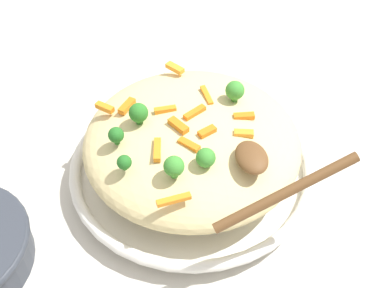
% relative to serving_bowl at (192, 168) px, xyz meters
% --- Properties ---
extents(ground_plane, '(2.40, 2.40, 0.00)m').
position_rel_serving_bowl_xyz_m(ground_plane, '(0.00, 0.00, -0.02)').
color(ground_plane, beige).
extents(serving_bowl, '(0.36, 0.36, 0.04)m').
position_rel_serving_bowl_xyz_m(serving_bowl, '(0.00, 0.00, 0.00)').
color(serving_bowl, white).
rests_on(serving_bowl, ground_plane).
extents(pasta_mound, '(0.30, 0.30, 0.09)m').
position_rel_serving_bowl_xyz_m(pasta_mound, '(0.00, 0.00, 0.05)').
color(pasta_mound, '#DBC689').
rests_on(pasta_mound, serving_bowl).
extents(carrot_piece_0, '(0.02, 0.03, 0.01)m').
position_rel_serving_bowl_xyz_m(carrot_piece_0, '(0.04, 0.06, 0.09)').
color(carrot_piece_0, orange).
rests_on(carrot_piece_0, pasta_mound).
extents(carrot_piece_1, '(0.04, 0.01, 0.01)m').
position_rel_serving_bowl_xyz_m(carrot_piece_1, '(-0.04, 0.03, 0.10)').
color(carrot_piece_1, orange).
rests_on(carrot_piece_1, pasta_mound).
extents(carrot_piece_2, '(0.03, 0.03, 0.01)m').
position_rel_serving_bowl_xyz_m(carrot_piece_2, '(-0.05, -0.08, 0.09)').
color(carrot_piece_2, orange).
rests_on(carrot_piece_2, pasta_mound).
extents(carrot_piece_3, '(0.02, 0.03, 0.01)m').
position_rel_serving_bowl_xyz_m(carrot_piece_3, '(-0.01, 0.01, 0.10)').
color(carrot_piece_3, orange).
rests_on(carrot_piece_3, pasta_mound).
extents(carrot_piece_4, '(0.03, 0.03, 0.01)m').
position_rel_serving_bowl_xyz_m(carrot_piece_4, '(-0.12, -0.00, 0.09)').
color(carrot_piece_4, orange).
rests_on(carrot_piece_4, pasta_mound).
extents(carrot_piece_5, '(0.03, 0.03, 0.01)m').
position_rel_serving_bowl_xyz_m(carrot_piece_5, '(0.01, -0.02, 0.10)').
color(carrot_piece_5, orange).
rests_on(carrot_piece_5, pasta_mound).
extents(carrot_piece_6, '(0.01, 0.03, 0.01)m').
position_rel_serving_bowl_xyz_m(carrot_piece_6, '(0.01, 0.07, 0.10)').
color(carrot_piece_6, orange).
rests_on(carrot_piece_6, pasta_mound).
extents(carrot_piece_7, '(0.04, 0.02, 0.01)m').
position_rel_serving_bowl_xyz_m(carrot_piece_7, '(0.04, -0.05, 0.10)').
color(carrot_piece_7, orange).
rests_on(carrot_piece_7, pasta_mound).
extents(carrot_piece_8, '(0.01, 0.03, 0.01)m').
position_rel_serving_bowl_xyz_m(carrot_piece_8, '(-0.03, -0.03, 0.10)').
color(carrot_piece_8, orange).
rests_on(carrot_piece_8, pasta_mound).
extents(carrot_piece_9, '(0.02, 0.03, 0.01)m').
position_rel_serving_bowl_xyz_m(carrot_piece_9, '(0.03, 0.01, 0.10)').
color(carrot_piece_9, orange).
rests_on(carrot_piece_9, pasta_mound).
extents(carrot_piece_10, '(0.03, 0.03, 0.01)m').
position_rel_serving_bowl_xyz_m(carrot_piece_10, '(0.04, -0.01, 0.10)').
color(carrot_piece_10, orange).
rests_on(carrot_piece_10, pasta_mound).
extents(carrot_piece_11, '(0.03, 0.03, 0.01)m').
position_rel_serving_bowl_xyz_m(carrot_piece_11, '(-0.05, -0.11, 0.09)').
color(carrot_piece_11, orange).
rests_on(carrot_piece_11, pasta_mound).
extents(carrot_piece_12, '(0.01, 0.04, 0.01)m').
position_rel_serving_bowl_xyz_m(carrot_piece_12, '(0.12, -0.05, 0.09)').
color(carrot_piece_12, orange).
rests_on(carrot_piece_12, pasta_mound).
extents(broccoli_floret_0, '(0.03, 0.03, 0.03)m').
position_rel_serving_bowl_xyz_m(broccoli_floret_0, '(-0.03, 0.07, 0.11)').
color(broccoli_floret_0, '#377928').
rests_on(broccoli_floret_0, pasta_mound).
extents(broccoli_floret_1, '(0.02, 0.02, 0.03)m').
position_rel_serving_bowl_xyz_m(broccoli_floret_1, '(0.08, -0.00, 0.11)').
color(broccoli_floret_1, '#377928').
rests_on(broccoli_floret_1, pasta_mound).
extents(broccoli_floret_2, '(0.02, 0.02, 0.02)m').
position_rel_serving_bowl_xyz_m(broccoli_floret_2, '(0.06, -0.10, 0.10)').
color(broccoli_floret_2, '#205B1C').
rests_on(broccoli_floret_2, pasta_mound).
extents(broccoli_floret_3, '(0.03, 0.03, 0.03)m').
position_rel_serving_bowl_xyz_m(broccoli_floret_3, '(0.09, -0.04, 0.11)').
color(broccoli_floret_3, '#377928').
rests_on(broccoli_floret_3, pasta_mound).
extents(broccoli_floret_4, '(0.03, 0.03, 0.03)m').
position_rel_serving_bowl_xyz_m(broccoli_floret_4, '(-0.01, -0.07, 0.11)').
color(broccoli_floret_4, '#296820').
rests_on(broccoli_floret_4, pasta_mound).
extents(broccoli_floret_5, '(0.02, 0.02, 0.03)m').
position_rel_serving_bowl_xyz_m(broccoli_floret_5, '(0.02, -0.10, 0.11)').
color(broccoli_floret_5, '#205B1C').
rests_on(broccoli_floret_5, pasta_mound).
extents(serving_spoon, '(0.13, 0.17, 0.07)m').
position_rel_serving_bowl_xyz_m(serving_spoon, '(0.12, 0.06, 0.11)').
color(serving_spoon, brown).
rests_on(serving_spoon, pasta_mound).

